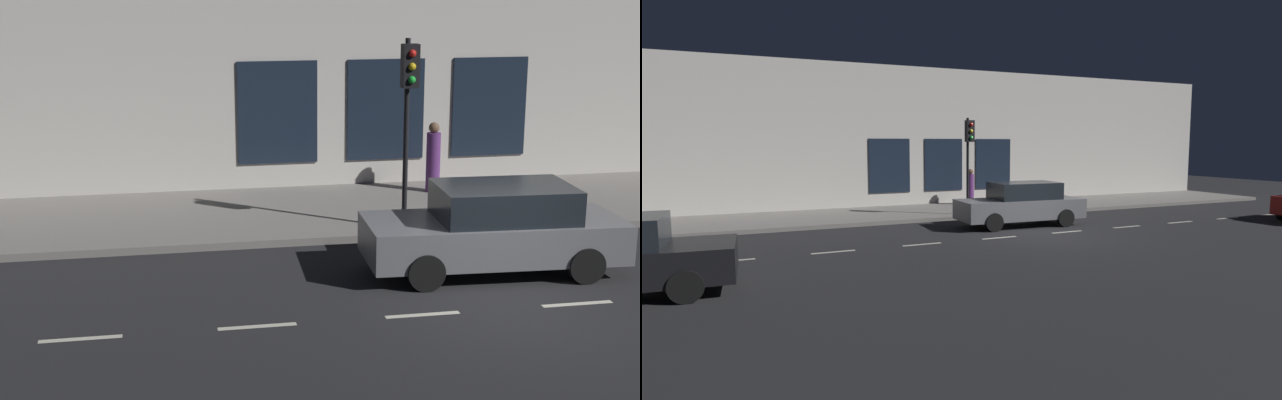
# 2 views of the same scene
# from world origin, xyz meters

# --- Properties ---
(ground_plane) EXTENTS (60.00, 60.00, 0.00)m
(ground_plane) POSITION_xyz_m (0.00, 0.00, 0.00)
(ground_plane) COLOR #232326
(sidewalk) EXTENTS (4.50, 32.00, 0.15)m
(sidewalk) POSITION_xyz_m (6.25, 0.00, 0.07)
(sidewalk) COLOR gray
(sidewalk) RESTS_ON ground
(building_facade) EXTENTS (0.65, 32.00, 6.47)m
(building_facade) POSITION_xyz_m (8.80, -0.00, 3.23)
(building_facade) COLOR beige
(building_facade) RESTS_ON ground
(lane_centre_line) EXTENTS (0.12, 27.20, 0.01)m
(lane_centre_line) POSITION_xyz_m (0.00, -1.00, 0.00)
(lane_centre_line) COLOR beige
(lane_centre_line) RESTS_ON ground
(traffic_light) EXTENTS (0.45, 0.32, 3.83)m
(traffic_light) POSITION_xyz_m (4.22, 0.67, 2.98)
(traffic_light) COLOR black
(traffic_light) RESTS_ON sidewalk
(parked_car_2) EXTENTS (2.02, 4.63, 1.58)m
(parked_car_2) POSITION_xyz_m (1.83, -0.28, 0.79)
(parked_car_2) COLOR slate
(parked_car_2) RESTS_ON ground
(pedestrian_0) EXTENTS (0.47, 0.47, 1.66)m
(pedestrian_0) POSITION_xyz_m (7.36, -0.88, 0.93)
(pedestrian_0) COLOR #5B2D70
(pedestrian_0) RESTS_ON sidewalk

